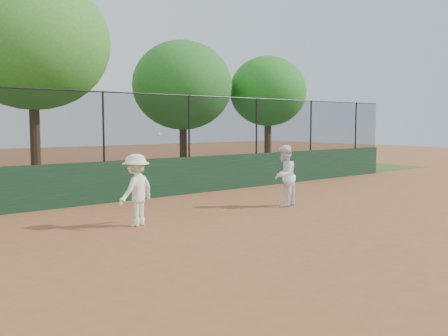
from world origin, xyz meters
TOP-DOWN VIEW (x-y plane):
  - ground at (0.00, 0.00)m, footprint 80.00×80.00m
  - back_wall at (0.00, 6.00)m, footprint 26.00×0.20m
  - grass_strip at (0.00, 12.00)m, footprint 36.00×12.00m
  - player_second at (3.07, 2.32)m, footprint 1.00×0.91m
  - player_main at (-1.41, 2.62)m, footprint 1.19×0.95m
  - fence_assembly at (-0.03, 6.00)m, footprint 26.00×0.06m
  - tree_2 at (-0.64, 11.19)m, footprint 5.63×5.12m
  - tree_3 at (6.68, 12.27)m, footprint 4.83×4.39m
  - tree_4 at (11.20, 11.14)m, footprint 4.11×3.73m

SIDE VIEW (x-z plane):
  - ground at x=0.00m, z-range 0.00..0.00m
  - grass_strip at x=0.00m, z-range 0.00..0.01m
  - back_wall at x=0.00m, z-range 0.00..1.20m
  - player_main at x=-1.41m, z-range -0.24..1.85m
  - player_second at x=3.07m, z-range 0.00..1.69m
  - fence_assembly at x=-0.03m, z-range 1.24..3.24m
  - tree_4 at x=11.20m, z-range 1.06..6.76m
  - tree_3 at x=6.68m, z-range 0.98..7.13m
  - tree_2 at x=-0.64m, z-range 1.37..9.00m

